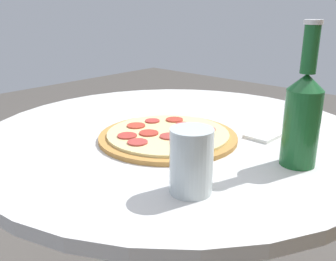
% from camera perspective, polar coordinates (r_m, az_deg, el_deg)
% --- Properties ---
extents(table, '(0.93, 0.93, 0.76)m').
position_cam_1_polar(table, '(0.97, 1.12, -9.24)').
color(table, silver).
rests_on(table, ground_plane).
extents(pizza, '(0.31, 0.31, 0.02)m').
position_cam_1_polar(pizza, '(0.85, -0.03, -0.77)').
color(pizza, '#B77F3D').
rests_on(pizza, table).
extents(beer_bottle, '(0.07, 0.07, 0.27)m').
position_cam_1_polar(beer_bottle, '(0.73, 19.81, 2.30)').
color(beer_bottle, '#195628').
rests_on(beer_bottle, table).
extents(drinking_glass, '(0.07, 0.07, 0.11)m').
position_cam_1_polar(drinking_glass, '(0.60, 3.57, -4.67)').
color(drinking_glass, silver).
rests_on(drinking_glass, table).
extents(napkin, '(0.11, 0.07, 0.01)m').
position_cam_1_polar(napkin, '(0.90, 14.73, -0.50)').
color(napkin, white).
rests_on(napkin, table).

